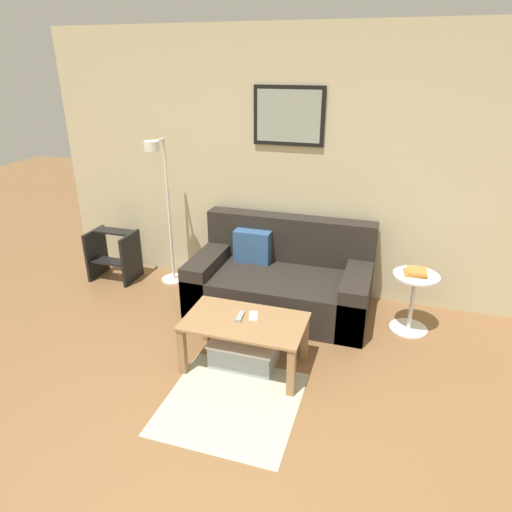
# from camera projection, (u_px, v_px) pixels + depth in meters

# --- Properties ---
(wall_back) EXTENTS (5.60, 0.09, 2.55)m
(wall_back) POSITION_uv_depth(u_px,v_px,m) (320.00, 169.00, 4.34)
(wall_back) COLOR #C6BC93
(wall_back) RESTS_ON ground_plane
(area_rug) EXTENTS (0.93, 0.95, 0.01)m
(area_rug) POSITION_uv_depth(u_px,v_px,m) (231.00, 402.00, 3.23)
(area_rug) COLOR #B2B79E
(area_rug) RESTS_ON ground_plane
(couch) EXTENTS (1.67, 0.90, 0.83)m
(couch) POSITION_uv_depth(u_px,v_px,m) (281.00, 281.00, 4.40)
(couch) COLOR #28231E
(couch) RESTS_ON ground_plane
(coffee_table) EXTENTS (0.93, 0.54, 0.41)m
(coffee_table) POSITION_uv_depth(u_px,v_px,m) (245.00, 329.00, 3.51)
(coffee_table) COLOR #997047
(coffee_table) RESTS_ON ground_plane
(storage_bin) EXTENTS (0.53, 0.35, 0.21)m
(storage_bin) POSITION_uv_depth(u_px,v_px,m) (244.00, 351.00, 3.62)
(storage_bin) COLOR #9EA3A8
(storage_bin) RESTS_ON ground_plane
(floor_lamp) EXTENTS (0.27, 0.44, 1.55)m
(floor_lamp) POSITION_uv_depth(u_px,v_px,m) (164.00, 210.00, 4.62)
(floor_lamp) COLOR white
(floor_lamp) RESTS_ON ground_plane
(side_table) EXTENTS (0.39, 0.39, 0.54)m
(side_table) POSITION_uv_depth(u_px,v_px,m) (413.00, 297.00, 3.99)
(side_table) COLOR white
(side_table) RESTS_ON ground_plane
(book_stack) EXTENTS (0.20, 0.17, 0.05)m
(book_stack) POSITION_uv_depth(u_px,v_px,m) (416.00, 272.00, 3.89)
(book_stack) COLOR #D18438
(book_stack) RESTS_ON side_table
(remote_control) EXTENTS (0.05, 0.15, 0.02)m
(remote_control) POSITION_uv_depth(u_px,v_px,m) (240.00, 316.00, 3.51)
(remote_control) COLOR #99999E
(remote_control) RESTS_ON coffee_table
(cell_phone) EXTENTS (0.10, 0.15, 0.01)m
(cell_phone) POSITION_uv_depth(u_px,v_px,m) (253.00, 316.00, 3.53)
(cell_phone) COLOR silver
(cell_phone) RESTS_ON coffee_table
(step_stool) EXTENTS (0.47, 0.37, 0.54)m
(step_stool) POSITION_uv_depth(u_px,v_px,m) (114.00, 254.00, 4.97)
(step_stool) COLOR black
(step_stool) RESTS_ON ground_plane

